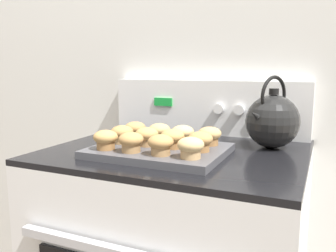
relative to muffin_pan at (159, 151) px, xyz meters
name	(u,v)px	position (x,y,z in m)	size (l,w,h in m)	color
wall_back	(212,53)	(0.02, 0.44, 0.30)	(8.00, 0.05, 2.40)	silver
control_panel	(207,107)	(0.02, 0.39, 0.09)	(0.78, 0.07, 0.21)	white
muffin_pan	(159,151)	(0.00, 0.00, 0.00)	(0.39, 0.30, 0.02)	#4C4C51
muffin_r0_c0	(106,139)	(-0.13, -0.09, 0.04)	(0.07, 0.07, 0.06)	olive
muffin_r0_c1	(131,142)	(-0.05, -0.09, 0.04)	(0.07, 0.07, 0.06)	#A37A4C
muffin_r0_c2	(161,144)	(0.05, -0.09, 0.04)	(0.07, 0.07, 0.06)	#A37A4C
muffin_r0_c3	(191,147)	(0.13, -0.09, 0.04)	(0.07, 0.07, 0.06)	tan
muffin_r1_c0	(122,134)	(-0.13, 0.00, 0.04)	(0.07, 0.07, 0.06)	tan
muffin_r1_c1	(147,136)	(-0.04, 0.00, 0.04)	(0.07, 0.07, 0.06)	#A37A4C
muffin_r1_c2	(172,138)	(0.04, 0.00, 0.04)	(0.07, 0.07, 0.06)	olive
muffin_r1_c3	(200,141)	(0.13, 0.00, 0.04)	(0.07, 0.07, 0.06)	olive
muffin_r2_c0	(135,129)	(-0.13, 0.09, 0.04)	(0.07, 0.07, 0.06)	tan
muffin_r2_c1	(159,131)	(-0.04, 0.09, 0.04)	(0.07, 0.07, 0.06)	tan
muffin_r2_c2	(183,133)	(0.04, 0.09, 0.04)	(0.07, 0.07, 0.06)	#A37A4C
muffin_r2_c3	(210,135)	(0.13, 0.09, 0.04)	(0.07, 0.07, 0.06)	olive
tea_kettle	(272,120)	(0.29, 0.23, 0.08)	(0.17, 0.20, 0.23)	black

